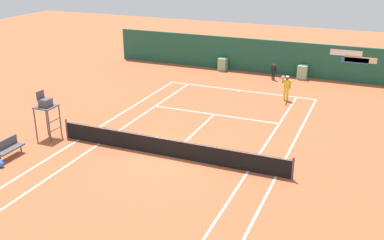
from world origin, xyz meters
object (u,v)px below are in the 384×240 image
Objects in this scene: tennis_ball_mid_court at (280,130)px; tennis_ball_near_service_line at (160,110)px; ball_kid_left_post at (274,70)px; tennis_ball_by_sideline at (146,136)px; player_bench at (8,147)px; umpire_chair at (46,106)px; player_on_baseline at (287,86)px.

tennis_ball_mid_court is 1.00× the size of tennis_ball_near_service_line.
ball_kid_left_post is at bearing 62.67° from tennis_ball_near_service_line.
player_bench is at bearing -136.43° from tennis_ball_by_sideline.
tennis_ball_by_sideline is 4.21m from tennis_ball_near_service_line.
umpire_chair is at bearing 176.23° from player_bench.
ball_kid_left_post reaches higher than player_bench.
player_bench reaches higher than tennis_ball_mid_court.
tennis_ball_near_service_line is at bearing 29.80° from player_on_baseline.
umpire_chair is 5.47m from tennis_ball_by_sideline.
tennis_ball_mid_court is (2.74, -9.94, -0.69)m from ball_kid_left_post.
player_bench is 22.37× the size of tennis_ball_near_service_line.
tennis_ball_near_service_line is (-4.92, -9.52, -0.69)m from ball_kid_left_post.
player_on_baseline is 8.51m from tennis_ball_near_service_line.
umpire_chair is 2.02× the size of ball_kid_left_post.
player_bench is 0.81× the size of player_on_baseline.
umpire_chair is 37.57× the size of tennis_ball_mid_court.
player_on_baseline is at bearing 142.35° from player_bench.
umpire_chair is 1.68× the size of player_bench.
umpire_chair is 3.01m from player_bench.
umpire_chair is 12.70m from tennis_ball_mid_court.
tennis_ball_mid_court is at bearing 92.40° from player_on_baseline.
player_on_baseline is 4.93m from ball_kid_left_post.
tennis_ball_mid_court is 7.67m from tennis_ball_near_service_line.
tennis_ball_mid_court is (6.47, 3.61, 0.00)m from tennis_ball_by_sideline.
tennis_ball_mid_court is at bearing 116.48° from umpire_chair.
ball_kid_left_post is 10.33m from tennis_ball_mid_court.
tennis_ball_mid_court is (0.83, -5.41, -0.97)m from player_on_baseline.
tennis_ball_by_sideline is at bearing 133.57° from player_bench.
umpire_chair is 17.76m from ball_kid_left_post.
umpire_chair is at bearing -157.38° from tennis_ball_by_sideline.
tennis_ball_by_sideline and tennis_ball_near_service_line have the same top height.
ball_kid_left_post is at bearing 74.63° from tennis_ball_by_sideline.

